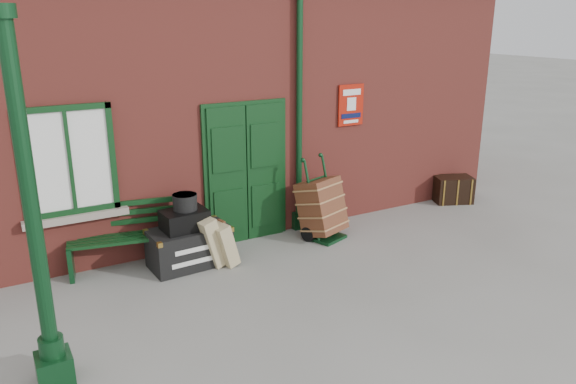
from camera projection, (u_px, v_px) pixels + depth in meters
ground at (309, 268)px, 8.16m from camera, size 80.00×80.00×0.00m
station_building at (212, 91)px, 10.41m from camera, size 10.30×4.30×4.36m
canopy_column at (38, 252)px, 5.22m from camera, size 0.34×0.34×3.61m
bench at (127, 235)px, 8.05m from camera, size 1.68×0.80×1.00m
houdini_trunk at (189, 247)px, 8.18m from camera, size 1.18×0.69×0.57m
strongbox at (185, 220)px, 8.03m from camera, size 0.65×0.49×0.29m
hatbox at (185, 202)px, 7.99m from camera, size 0.36×0.36×0.23m
suitcase_back at (207, 239)px, 8.18m from camera, size 0.51×0.61×0.78m
suitcase_front at (221, 243)px, 8.20m from camera, size 0.45×0.55×0.67m
porter_trolley at (322, 208)px, 9.15m from camera, size 0.83×0.87×1.33m
dark_trunk at (453, 189)px, 10.99m from camera, size 0.83×0.70×0.51m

